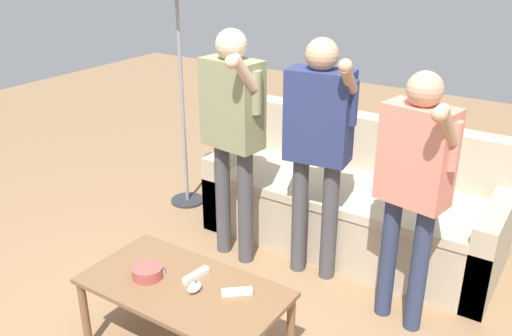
{
  "coord_description": "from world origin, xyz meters",
  "views": [
    {
      "loc": [
        1.42,
        -1.83,
        2.09
      ],
      "look_at": [
        -0.04,
        0.41,
        0.95
      ],
      "focal_mm": 38.37,
      "sensor_mm": 36.0,
      "label": 1
    }
  ],
  "objects": [
    {
      "name": "game_remote_wand_near",
      "position": [
        -0.35,
        -0.12,
        0.46
      ],
      "size": [
        0.11,
        0.15,
        0.03
      ],
      "color": "white",
      "rests_on": "coffee_table"
    },
    {
      "name": "coffee_table",
      "position": [
        -0.16,
        -0.08,
        0.39
      ],
      "size": [
        1.06,
        0.56,
        0.45
      ],
      "color": "brown",
      "rests_on": "ground"
    },
    {
      "name": "player_right",
      "position": [
        0.69,
        0.82,
        0.93
      ],
      "size": [
        0.43,
        0.4,
        1.48
      ],
      "color": "#2D3856",
      "rests_on": "ground"
    },
    {
      "name": "player_left",
      "position": [
        -0.52,
        0.88,
        0.99
      ],
      "size": [
        0.46,
        0.4,
        1.58
      ],
      "color": "#47474C",
      "rests_on": "ground"
    },
    {
      "name": "couch",
      "position": [
        0.09,
        1.53,
        0.3
      ],
      "size": [
        2.06,
        0.87,
        0.87
      ],
      "color": "#B7A88E",
      "rests_on": "ground"
    },
    {
      "name": "game_remote_wand_spare",
      "position": [
        -0.15,
        0.01,
        0.46
      ],
      "size": [
        0.06,
        0.17,
        0.03
      ],
      "color": "white",
      "rests_on": "coffee_table"
    },
    {
      "name": "player_center",
      "position": [
        0.04,
        0.99,
        0.98
      ],
      "size": [
        0.48,
        0.32,
        1.56
      ],
      "color": "#47474C",
      "rests_on": "ground"
    },
    {
      "name": "game_remote_nunchuk",
      "position": [
        -0.08,
        -0.09,
        0.47
      ],
      "size": [
        0.06,
        0.09,
        0.05
      ],
      "color": "white",
      "rests_on": "coffee_table"
    },
    {
      "name": "snack_bowl",
      "position": [
        -0.36,
        -0.12,
        0.48
      ],
      "size": [
        0.16,
        0.16,
        0.06
      ],
      "primitive_type": "cylinder",
      "color": "#B24C47",
      "rests_on": "coffee_table"
    },
    {
      "name": "game_remote_wand_far",
      "position": [
        0.11,
        0.01,
        0.46
      ],
      "size": [
        0.14,
        0.13,
        0.03
      ],
      "color": "white",
      "rests_on": "coffee_table"
    }
  ]
}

